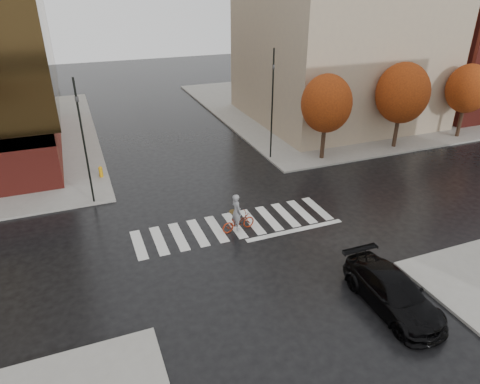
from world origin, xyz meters
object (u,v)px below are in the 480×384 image
object	(u,v)px
cyclist	(238,218)
traffic_light_ne	(272,96)
fire_hydrant	(101,171)
traffic_light_nw	(82,134)
sedan	(393,292)

from	to	relation	value
cyclist	traffic_light_ne	distance (m)	11.82
fire_hydrant	traffic_light_nw	bearing A→B (deg)	-102.36
traffic_light_ne	sedan	bearing A→B (deg)	99.30
cyclist	traffic_light_nw	xyz separation A→B (m)	(-7.29, 6.36, 3.85)
traffic_light_nw	traffic_light_ne	size ratio (longest dim) A/B	0.94
cyclist	fire_hydrant	world-z (taller)	cyclist
traffic_light_nw	fire_hydrant	bearing A→B (deg)	-169.37
cyclist	traffic_light_nw	bearing A→B (deg)	41.56
cyclist	fire_hydrant	distance (m)	11.96
traffic_light_ne	fire_hydrant	bearing A→B (deg)	12.82
fire_hydrant	cyclist	bearing A→B (deg)	-57.21
sedan	traffic_light_nw	xyz separation A→B (m)	(-11.18, 14.66, 3.86)
traffic_light_ne	fire_hydrant	distance (m)	13.57
traffic_light_ne	traffic_light_nw	bearing A→B (deg)	28.51
traffic_light_ne	fire_hydrant	xyz separation A→B (m)	(-12.80, 1.00, -4.39)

